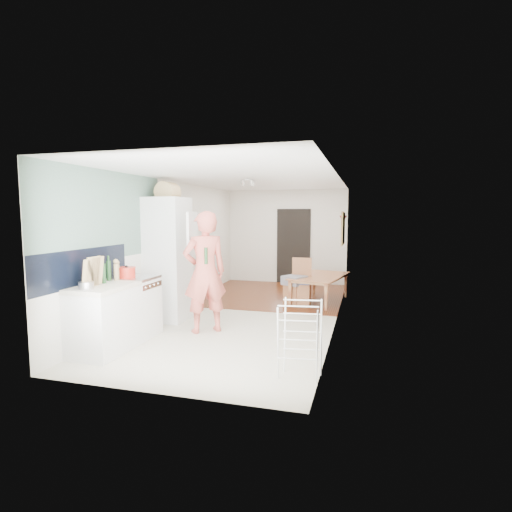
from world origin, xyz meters
The scene contains 32 objects.
room_shell centered at (0.00, 0.00, 1.25)m, with size 3.20×7.00×2.50m, color silver, non-canonical shape.
floor centered at (0.00, 0.00, 0.00)m, with size 3.20×7.00×0.01m, color beige.
wood_floor_overlay centered at (0.00, 1.85, 0.01)m, with size 3.20×3.30×0.01m, color brown.
sage_wall_panel centered at (-1.59, -2.00, 1.85)m, with size 0.02×3.00×1.30m, color slate.
tile_splashback centered at (-1.59, -2.55, 1.15)m, with size 0.02×1.90×0.50m, color black.
doorway_recess centered at (0.20, 3.48, 1.00)m, with size 0.90×0.04×2.00m, color black.
base_cabinet centered at (-1.30, -2.55, 0.43)m, with size 0.60×0.90×0.86m, color silver.
worktop centered at (-1.30, -2.55, 0.89)m, with size 0.62×0.92×0.06m, color beige.
range_cooker centered at (-1.30, -1.80, 0.44)m, with size 0.60×0.60×0.88m, color silver.
cooker_top centered at (-1.30, -1.80, 0.90)m, with size 0.60×0.60×0.04m, color silver.
fridge_housing centered at (-1.27, -0.78, 1.07)m, with size 0.66×0.66×2.15m, color silver.
fridge_door centered at (-0.66, -1.08, 1.55)m, with size 0.56×0.04×0.70m, color silver.
fridge_interior centered at (-0.96, -0.78, 1.55)m, with size 0.02×0.52×0.66m, color white.
pinboard centered at (1.58, 1.90, 1.55)m, with size 0.03×0.90×0.70m, color #AC934C.
pinboard_frame centered at (1.57, 1.90, 1.55)m, with size 0.01×0.94×0.74m, color #A77447.
wall_sconce centered at (1.54, 2.55, 1.75)m, with size 0.18×0.18×0.16m, color maroon.
person centered at (-0.35, -1.30, 1.13)m, with size 0.82×0.54×2.25m, color #D86254.
dining_table centered at (1.18, 1.34, 0.24)m, with size 1.38×0.77×0.49m, color #A77447.
dining_chair centered at (0.80, 0.98, 0.48)m, with size 0.40×0.40×0.96m, color #A77447, non-canonical shape.
stool centered at (0.66, 0.95, 0.21)m, with size 0.32×0.32×0.42m, color #A77447, non-canonical shape.
grey_drape centered at (0.67, 0.96, 0.51)m, with size 0.41×0.41×0.18m, color gray.
drying_rack centered at (1.38, -2.67, 0.44)m, with size 0.45×0.41×0.88m, color silver, non-canonical shape.
bread_bin centered at (-1.29, -0.69, 2.25)m, with size 0.37×0.35×0.19m, color tan, non-canonical shape.
red_casserole centered at (-1.36, -1.90, 1.00)m, with size 0.27×0.27×0.16m, color red.
steel_pan centered at (-1.33, -2.84, 0.97)m, with size 0.19×0.19×0.09m, color silver.
held_bottle centered at (-0.25, -1.49, 1.24)m, with size 0.05×0.05×0.25m, color #1E431F.
bottle_a centered at (-1.38, -2.42, 1.06)m, with size 0.06×0.06×0.27m, color #1E431F.
bottle_b centered at (-1.45, -2.20, 1.06)m, with size 0.07×0.07×0.29m, color #1E431F.
bottle_c centered at (-1.46, -2.61, 1.04)m, with size 0.10×0.10×0.25m, color beige.
pepper_mill_front centered at (-1.36, -2.15, 1.04)m, with size 0.07×0.07×0.24m, color tan.
pepper_mill_back centered at (-1.43, -2.02, 1.02)m, with size 0.06×0.06×0.21m, color tan.
chopping_boards centered at (-1.33, -2.70, 1.12)m, with size 0.04×0.29×0.40m, color tan, non-canonical shape.
Camera 1 is at (2.07, -7.06, 1.86)m, focal length 28.00 mm.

